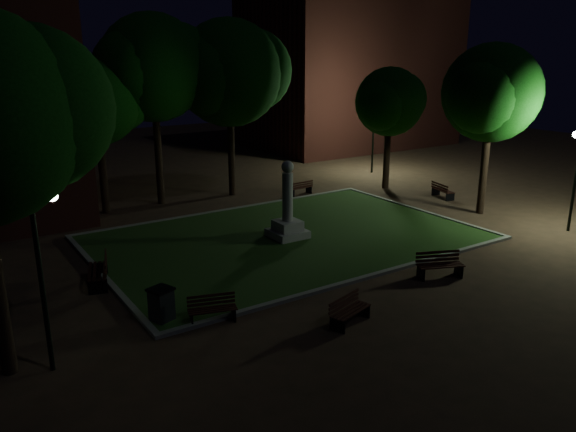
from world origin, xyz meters
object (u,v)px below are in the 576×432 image
Objects in this scene: bench_near_right at (440,265)px; bench_west_near at (212,309)px; bench_near_left at (349,311)px; bench_left_side at (100,272)px; bench_right_side at (442,191)px; monument at (288,216)px; bench_far_side at (301,188)px; trash_bin at (161,305)px.

bench_near_right reaches higher than bench_west_near.
bench_left_side reaches higher than bench_near_left.
bench_near_right is 0.91× the size of bench_left_side.
bench_west_near is 0.79× the size of bench_left_side.
bench_right_side is (8.49, 7.43, -0.03)m from bench_near_right.
bench_near_right is at bearing -4.69° from bench_near_left.
monument reaches higher than bench_right_side.
trash_bin is at bearing 36.62° from bench_far_side.
trash_bin is (-11.86, -10.11, 0.17)m from bench_far_side.
bench_near_left is 1.44× the size of trash_bin.
bench_near_left reaches higher than bench_far_side.
bench_near_left reaches higher than bench_west_near.
bench_near_left is 0.81× the size of bench_left_side.
bench_far_side is (4.73, 5.83, -0.60)m from monument.
trash_bin reaches higher than bench_left_side.
bench_near_right reaches higher than bench_right_side.
trash_bin is at bearing 120.54° from bench_right_side.
monument is 8.33m from trash_bin.
monument is at bearing 30.96° from trash_bin.
bench_near_right is 12.44m from bench_far_side.
monument is 6.68m from bench_near_right.
monument is 7.53m from bench_far_side.
bench_near_right is at bearing 73.84° from bench_far_side.
bench_near_right is at bearing 8.17° from bench_west_near.
bench_left_side is at bearing 172.65° from bench_near_right.
bench_near_left is 8.44m from bench_left_side.
bench_near_right is 9.43m from trash_bin.
monument is at bearing 130.91° from bench_near_right.
monument reaches higher than bench_left_side.
monument is 10.63m from bench_right_side.
bench_west_near is (-3.18, 2.27, -0.01)m from bench_near_left.
trash_bin is (-7.14, -4.28, -0.43)m from monument.
bench_near_right is 1.61× the size of trash_bin.
bench_left_side is 14.10m from bench_far_side.
bench_near_left is at bearing -34.12° from trash_bin.
monument reaches higher than bench_near_right.
bench_far_side is at bearing 50.98° from monument.
monument is 3.06× the size of trash_bin.
monument is 2.12× the size of bench_near_left.
bench_near_left is 0.90× the size of bench_near_right.
bench_west_near is at bearing 128.61° from bench_near_left.
bench_right_side is at bearing 5.99° from monument.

